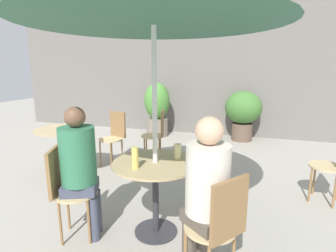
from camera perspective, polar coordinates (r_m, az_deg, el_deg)
ground_plane at (r=2.70m, az=-6.71°, el=-22.40°), size 20.00×20.00×0.00m
storefront_wall at (r=6.22m, az=8.54°, el=11.94°), size 10.00×0.06×3.00m
cafe_table_near at (r=2.46m, az=-2.75°, el=-11.33°), size 0.78×0.78×0.71m
cafe_table_far at (r=4.01m, az=-21.48°, el=-2.67°), size 0.81×0.81×0.71m
bistro_chair_0 at (r=2.57m, az=-21.39°, el=-11.87°), size 0.42×0.40×0.86m
bistro_chair_1 at (r=1.92m, az=11.12°, el=-19.95°), size 0.43×0.43×0.86m
bistro_chair_2 at (r=4.36m, az=-2.29°, el=-1.12°), size 0.40×0.39×0.86m
bistro_chair_3 at (r=3.53m, az=32.76°, el=-6.44°), size 0.42×0.40×0.86m
bistro_chair_4 at (r=4.31m, az=-11.57°, el=-1.54°), size 0.40×0.41×0.86m
seated_person_0 at (r=2.46m, az=-18.65°, el=-7.51°), size 0.37×0.35×1.23m
seated_person_1 at (r=1.90m, az=8.32°, el=-12.79°), size 0.39×0.39×1.23m
beer_glass_0 at (r=2.23m, az=-7.20°, el=-6.92°), size 0.06×0.06×0.19m
beer_glass_1 at (r=2.46m, az=2.13°, el=-5.54°), size 0.06×0.06×0.14m
potted_plant_0 at (r=6.02m, az=-2.39°, el=3.96°), size 0.58×0.58×1.23m
potted_plant_1 at (r=5.85m, az=16.02°, el=3.17°), size 0.77×0.77×1.08m
umbrella at (r=2.30m, az=-3.17°, el=24.47°), size 2.18×2.18×2.16m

